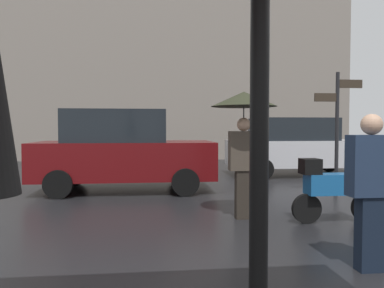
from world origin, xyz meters
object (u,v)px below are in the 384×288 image
pedestrian_with_bag (372,182)px  parked_car_left (123,150)px  parked_car_right (297,146)px  street_signpost (337,121)px  pedestrian_with_umbrella (244,117)px  parked_scooter (334,187)px

pedestrian_with_bag → parked_car_left: parked_car_left is taller
parked_car_left → parked_car_right: (5.24, 2.35, -0.04)m
pedestrian_with_bag → street_signpost: bearing=-16.0°
pedestrian_with_umbrella → parked_car_right: (3.08, 5.41, -0.75)m
pedestrian_with_umbrella → street_signpost: size_ratio=0.77×
parked_car_left → street_signpost: (4.72, -1.22, 0.69)m
parked_car_left → parked_car_right: 5.75m
pedestrian_with_bag → parked_scooter: (0.58, 1.94, -0.37)m
pedestrian_with_umbrella → parked_car_right: 6.27m
parked_scooter → street_signpost: bearing=70.2°
pedestrian_with_umbrella → parked_car_right: pedestrian_with_umbrella is taller
pedestrian_with_bag → parked_scooter: size_ratio=1.13×
pedestrian_with_umbrella → parked_car_left: 3.81m
street_signpost → parked_car_left: bearing=165.5°
pedestrian_with_bag → parked_car_right: bearing=-9.5°
parked_scooter → parked_car_right: 6.10m
parked_scooter → street_signpost: size_ratio=0.53×
pedestrian_with_bag → parked_car_left: (-2.92, 5.42, 0.04)m
parked_scooter → street_signpost: 2.79m
parked_car_right → parked_car_left: bearing=23.7°
parked_car_left → street_signpost: size_ratio=1.53×
parked_car_right → pedestrian_with_umbrella: bearing=59.9°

